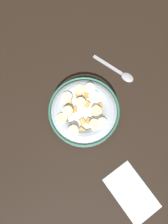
{
  "coord_description": "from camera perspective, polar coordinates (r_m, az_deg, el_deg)",
  "views": [
    {
      "loc": [
        11.07,
        -7.92,
        58.93
      ],
      "look_at": [
        0.0,
        0.0,
        3.0
      ],
      "focal_mm": 34.91,
      "sensor_mm": 36.0,
      "label": 1
    }
  ],
  "objects": [
    {
      "name": "spoon",
      "position": [
        0.65,
        9.75,
        10.03
      ],
      "size": [
        13.55,
        6.33,
        0.8
      ],
      "color": "#A5A5AD",
      "rests_on": "ground_plane"
    },
    {
      "name": "cereal_bowl",
      "position": [
        0.58,
        -0.02,
        -0.05
      ],
      "size": [
        18.55,
        18.55,
        5.76
      ],
      "color": "#B2BCC6",
      "rests_on": "ground_plane"
    },
    {
      "name": "ground_plane",
      "position": [
        0.61,
        -0.0,
        -0.88
      ],
      "size": [
        125.45,
        125.45,
        2.0
      ],
      "primitive_type": "cube",
      "color": "black"
    },
    {
      "name": "folded_napkin",
      "position": [
        0.6,
        12.4,
        -20.03
      ],
      "size": [
        14.05,
        8.48,
        0.3
      ],
      "primitive_type": "cube",
      "rotation": [
        0.0,
        0.0,
        0.01
      ],
      "color": "silver",
      "rests_on": "ground_plane"
    }
  ]
}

